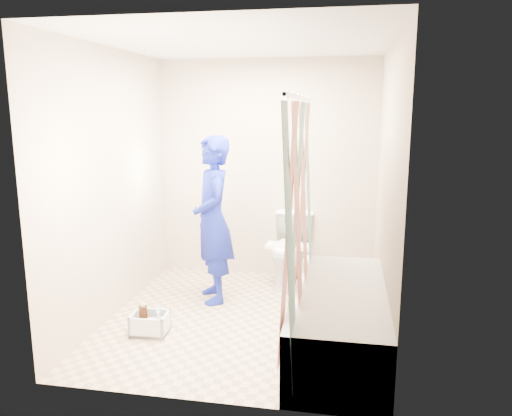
% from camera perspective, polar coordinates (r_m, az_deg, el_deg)
% --- Properties ---
extents(floor, '(2.60, 2.60, 0.00)m').
position_cam_1_polar(floor, '(4.61, -1.42, -12.63)').
color(floor, tan).
rests_on(floor, ground).
extents(ceiling, '(2.40, 2.60, 0.02)m').
position_cam_1_polar(ceiling, '(4.24, -1.58, 18.47)').
color(ceiling, silver).
rests_on(ceiling, wall_back).
extents(wall_back, '(2.40, 0.02, 2.40)m').
position_cam_1_polar(wall_back, '(5.53, 1.28, 4.37)').
color(wall_back, tan).
rests_on(wall_back, ground).
extents(wall_front, '(2.40, 0.02, 2.40)m').
position_cam_1_polar(wall_front, '(3.03, -6.56, -1.60)').
color(wall_front, tan).
rests_on(wall_front, ground).
extents(wall_left, '(0.02, 2.60, 2.40)m').
position_cam_1_polar(wall_left, '(4.66, -16.10, 2.60)').
color(wall_left, tan).
rests_on(wall_left, ground).
extents(wall_right, '(0.02, 2.60, 2.40)m').
position_cam_1_polar(wall_right, '(4.19, 14.79, 1.72)').
color(wall_right, tan).
rests_on(wall_right, ground).
extents(bathtub, '(0.70, 1.75, 0.50)m').
position_cam_1_polar(bathtub, '(4.03, 9.47, -12.30)').
color(bathtub, silver).
rests_on(bathtub, ground).
extents(curtain_rod, '(0.02, 1.90, 0.02)m').
position_cam_1_polar(curtain_rod, '(3.71, 5.12, 12.48)').
color(curtain_rod, silver).
rests_on(curtain_rod, wall_back).
extents(shower_curtain, '(0.06, 1.75, 1.80)m').
position_cam_1_polar(shower_curtain, '(3.81, 4.87, -1.65)').
color(shower_curtain, white).
rests_on(shower_curtain, curtain_rod).
extents(toilet, '(0.47, 0.77, 0.76)m').
position_cam_1_polar(toilet, '(5.40, 3.96, -4.69)').
color(toilet, white).
rests_on(toilet, ground).
extents(tank_lid, '(0.48, 0.23, 0.04)m').
position_cam_1_polar(tank_lid, '(5.27, 3.74, -4.36)').
color(tank_lid, white).
rests_on(tank_lid, toilet).
extents(tank_internals, '(0.19, 0.06, 0.25)m').
position_cam_1_polar(tank_internals, '(5.52, 3.92, -0.38)').
color(tank_internals, black).
rests_on(tank_internals, toilet).
extents(plumber, '(0.61, 0.70, 1.62)m').
position_cam_1_polar(plumber, '(4.84, -4.96, -1.36)').
color(plumber, '#0F2098').
rests_on(plumber, ground).
extents(cleaning_caddy, '(0.31, 0.26, 0.23)m').
position_cam_1_polar(cleaning_caddy, '(4.41, -11.91, -12.88)').
color(cleaning_caddy, silver).
rests_on(cleaning_caddy, ground).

